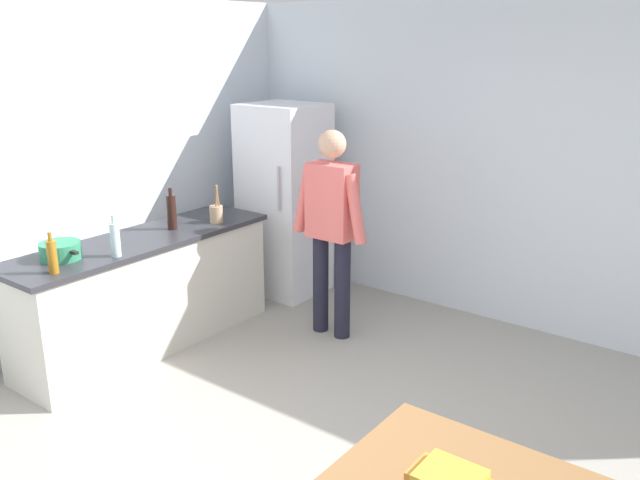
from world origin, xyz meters
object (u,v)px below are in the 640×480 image
at_px(cooking_pot, 60,251).
at_px(bottle_water_clear, 115,239).
at_px(bottle_wine_dark, 172,211).
at_px(person, 331,221).
at_px(refrigerator, 285,200).
at_px(bottle_oil_amber, 52,256).
at_px(utensil_jar, 216,213).

xyz_separation_m(cooking_pot, bottle_water_clear, (0.26, 0.27, 0.07)).
bearing_deg(bottle_wine_dark, cooking_pot, -92.69).
distance_m(person, bottle_water_clear, 1.66).
height_order(refrigerator, bottle_oil_amber, refrigerator).
xyz_separation_m(refrigerator, bottle_oil_amber, (0.08, -2.45, 0.12)).
bearing_deg(bottle_water_clear, bottle_wine_dark, 107.20).
bearing_deg(utensil_jar, bottle_wine_dark, -111.92).
xyz_separation_m(refrigerator, person, (0.95, -0.55, 0.08)).
relative_size(person, utensil_jar, 5.31).
xyz_separation_m(refrigerator, utensil_jar, (0.05, -0.94, 0.08)).
distance_m(utensil_jar, bottle_wine_dark, 0.39).
bearing_deg(bottle_wine_dark, bottle_water_clear, -72.80).
bearing_deg(refrigerator, bottle_water_clear, -86.48).
bearing_deg(refrigerator, bottle_oil_amber, -88.02).
bearing_deg(cooking_pot, utensil_jar, 81.92).
bearing_deg(utensil_jar, refrigerator, 92.91).
distance_m(cooking_pot, bottle_oil_amber, 0.30).
bearing_deg(bottle_water_clear, bottle_oil_amber, -94.67).
height_order(refrigerator, bottle_wine_dark, refrigerator).
bearing_deg(cooking_pot, bottle_water_clear, 45.56).
bearing_deg(person, utensil_jar, -156.83).
relative_size(cooking_pot, bottle_oil_amber, 1.43).
height_order(bottle_oil_amber, bottle_wine_dark, bottle_wine_dark).
distance_m(refrigerator, utensil_jar, 0.94).
relative_size(cooking_pot, utensil_jar, 1.25).
height_order(person, bottle_water_clear, person).
xyz_separation_m(bottle_oil_amber, bottle_water_clear, (0.04, 0.46, 0.01)).
xyz_separation_m(utensil_jar, bottle_oil_amber, (0.04, -1.51, 0.04)).
bearing_deg(bottle_wine_dark, refrigerator, 85.83).
bearing_deg(bottle_water_clear, cooking_pot, -134.44).
xyz_separation_m(person, utensil_jar, (-0.90, -0.39, 0.00)).
bearing_deg(person, bottle_water_clear, -119.90).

